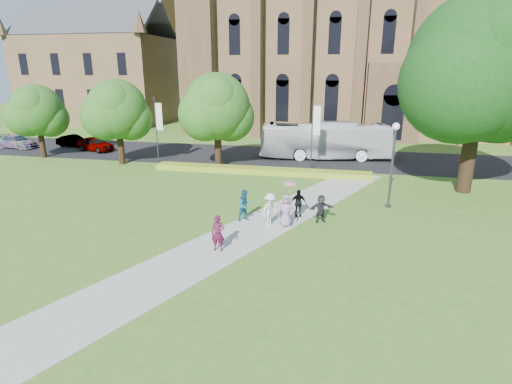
% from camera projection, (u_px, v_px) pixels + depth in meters
% --- Properties ---
extents(ground, '(160.00, 160.00, 0.00)m').
position_uv_depth(ground, '(248.00, 238.00, 20.36)').
color(ground, '#3D6E21').
rests_on(ground, ground).
extents(road, '(160.00, 10.00, 0.02)m').
position_uv_depth(road, '(294.00, 157.00, 39.06)').
color(road, black).
rests_on(road, ground).
extents(footpath, '(15.58, 28.54, 0.04)m').
position_uv_depth(footpath, '(252.00, 230.00, 21.29)').
color(footpath, '#B2B2A8').
rests_on(footpath, ground).
extents(flower_hedge, '(18.00, 1.40, 0.45)m').
position_uv_depth(flower_hedge, '(260.00, 171.00, 33.03)').
color(flower_hedge, yellow).
rests_on(flower_hedge, ground).
extents(cathedral, '(52.60, 18.25, 28.00)m').
position_uv_depth(cathedral, '(391.00, 31.00, 51.74)').
color(cathedral, brown).
rests_on(cathedral, ground).
extents(building_west, '(22.00, 14.00, 18.30)m').
position_uv_depth(building_west, '(100.00, 63.00, 63.66)').
color(building_west, brown).
rests_on(building_west, ground).
extents(streetlamp, '(0.44, 0.44, 5.24)m').
position_uv_depth(streetlamp, '(393.00, 155.00, 23.99)').
color(streetlamp, '#38383D').
rests_on(streetlamp, ground).
extents(large_tree, '(9.60, 9.60, 13.20)m').
position_uv_depth(large_tree, '(482.00, 67.00, 25.63)').
color(large_tree, '#332114').
rests_on(large_tree, ground).
extents(street_tree_0, '(5.20, 5.20, 7.50)m').
position_uv_depth(street_tree_0, '(117.00, 110.00, 34.99)').
color(street_tree_0, '#332114').
rests_on(street_tree_0, ground).
extents(street_tree_1, '(5.60, 5.60, 8.05)m').
position_uv_depth(street_tree_1, '(217.00, 107.00, 33.57)').
color(street_tree_1, '#332114').
rests_on(street_tree_1, ground).
extents(street_tree_2, '(4.80, 4.80, 6.95)m').
position_uv_depth(street_tree_2, '(37.00, 110.00, 37.80)').
color(street_tree_2, '#332114').
rests_on(street_tree_2, ground).
extents(banner_pole_0, '(0.70, 0.10, 6.00)m').
position_uv_depth(banner_pole_0, '(313.00, 130.00, 33.16)').
color(banner_pole_0, '#38383D').
rests_on(banner_pole_0, ground).
extents(banner_pole_1, '(0.70, 0.10, 6.00)m').
position_uv_depth(banner_pole_1, '(157.00, 126.00, 35.93)').
color(banner_pole_1, '#38383D').
rests_on(banner_pole_1, ground).
extents(tour_coach, '(12.71, 4.59, 3.46)m').
position_uv_depth(tour_coach, '(325.00, 141.00, 38.01)').
color(tour_coach, silver).
rests_on(tour_coach, road).
extents(car_0, '(4.70, 3.11, 1.49)m').
position_uv_depth(car_0, '(95.00, 144.00, 41.93)').
color(car_0, gray).
rests_on(car_0, road).
extents(car_1, '(4.03, 1.89, 1.28)m').
position_uv_depth(car_1, '(74.00, 141.00, 44.25)').
color(car_1, gray).
rests_on(car_1, road).
extents(car_2, '(4.97, 2.64, 1.37)m').
position_uv_depth(car_2, '(17.00, 142.00, 43.55)').
color(car_2, gray).
rests_on(car_2, road).
extents(pedestrian_0, '(0.65, 0.43, 1.74)m').
position_uv_depth(pedestrian_0, '(218.00, 233.00, 18.61)').
color(pedestrian_0, '#4E112E').
rests_on(pedestrian_0, footpath).
extents(pedestrian_1, '(1.10, 1.09, 1.79)m').
position_uv_depth(pedestrian_1, '(245.00, 205.00, 22.38)').
color(pedestrian_1, '#175475').
rests_on(pedestrian_1, footpath).
extents(pedestrian_2, '(1.19, 1.39, 1.86)m').
position_uv_depth(pedestrian_2, '(270.00, 210.00, 21.53)').
color(pedestrian_2, silver).
rests_on(pedestrian_2, footpath).
extents(pedestrian_3, '(1.02, 0.68, 1.61)m').
position_uv_depth(pedestrian_3, '(298.00, 203.00, 23.03)').
color(pedestrian_3, black).
rests_on(pedestrian_3, footpath).
extents(pedestrian_4, '(0.90, 0.61, 1.78)m').
position_uv_depth(pedestrian_4, '(286.00, 211.00, 21.53)').
color(pedestrian_4, '#8E739E').
rests_on(pedestrian_4, footpath).
extents(pedestrian_5, '(1.50, 1.06, 1.56)m').
position_uv_depth(pedestrian_5, '(321.00, 208.00, 22.23)').
color(pedestrian_5, '#26242B').
rests_on(pedestrian_5, footpath).
extents(parasol, '(1.02, 1.02, 0.69)m').
position_uv_depth(parasol, '(290.00, 188.00, 21.23)').
color(parasol, '#ECA7AE').
rests_on(parasol, pedestrian_4).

